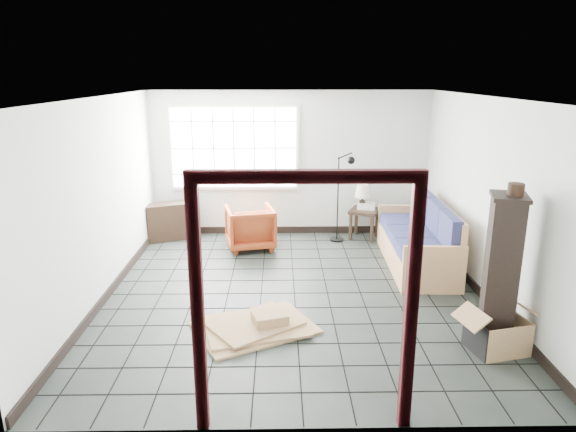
{
  "coord_description": "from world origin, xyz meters",
  "views": [
    {
      "loc": [
        -0.2,
        -6.42,
        2.89
      ],
      "look_at": [
        -0.08,
        0.3,
        1.01
      ],
      "focal_mm": 32.0,
      "sensor_mm": 36.0,
      "label": 1
    }
  ],
  "objects_px": {
    "tall_shelf": "(501,271)",
    "futon_sofa": "(421,243)",
    "side_table": "(364,215)",
    "armchair": "(250,225)"
  },
  "relations": [
    {
      "from": "tall_shelf",
      "to": "futon_sofa",
      "type": "bearing_deg",
      "value": 110.21
    },
    {
      "from": "futon_sofa",
      "to": "tall_shelf",
      "type": "bearing_deg",
      "value": -83.86
    },
    {
      "from": "tall_shelf",
      "to": "side_table",
      "type": "bearing_deg",
      "value": 118.55
    },
    {
      "from": "armchair",
      "to": "side_table",
      "type": "height_order",
      "value": "armchair"
    },
    {
      "from": "armchair",
      "to": "tall_shelf",
      "type": "height_order",
      "value": "tall_shelf"
    },
    {
      "from": "futon_sofa",
      "to": "side_table",
      "type": "height_order",
      "value": "futon_sofa"
    },
    {
      "from": "tall_shelf",
      "to": "armchair",
      "type": "bearing_deg",
      "value": 147.12
    },
    {
      "from": "side_table",
      "to": "tall_shelf",
      "type": "bearing_deg",
      "value": -77.66
    },
    {
      "from": "side_table",
      "to": "tall_shelf",
      "type": "distance_m",
      "value": 3.9
    },
    {
      "from": "armchair",
      "to": "tall_shelf",
      "type": "distance_m",
      "value": 4.37
    }
  ]
}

